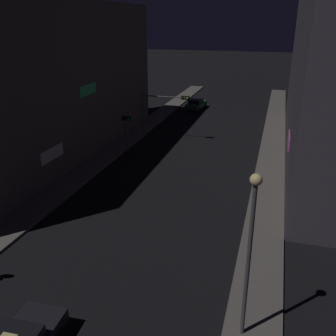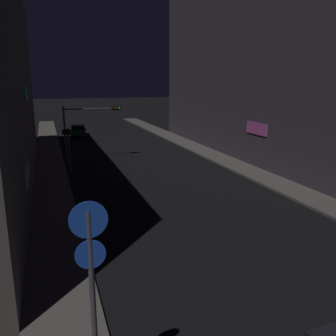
# 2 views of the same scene
# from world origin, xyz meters

# --- Properties ---
(sidewalk_left) EXTENTS (2.28, 67.64, 0.15)m
(sidewalk_left) POSITION_xyz_m (-7.16, 31.82, 0.07)
(sidewalk_left) COLOR #5B5651
(sidewalk_left) RESTS_ON ground_plane
(sidewalk_right) EXTENTS (2.28, 67.64, 0.15)m
(sidewalk_right) POSITION_xyz_m (7.16, 31.82, 0.07)
(sidewalk_right) COLOR #5B5651
(sidewalk_right) RESTS_ON ground_plane
(building_facade_left) EXTENTS (6.17, 30.58, 13.00)m
(building_facade_left) POSITION_xyz_m (-11.34, 26.48, 6.50)
(building_facade_left) COLOR #514C47
(building_facade_left) RESTS_ON ground_plane
(far_car) EXTENTS (2.25, 4.61, 1.42)m
(far_car) POSITION_xyz_m (-3.46, 47.73, 0.73)
(far_car) COLOR #1E512D
(far_car) RESTS_ON ground_plane
(traffic_light_overhead) EXTENTS (4.87, 0.41, 4.72)m
(traffic_light_overhead) POSITION_xyz_m (-3.78, 32.88, 3.49)
(traffic_light_overhead) COLOR #47474C
(traffic_light_overhead) RESTS_ON ground_plane
(traffic_light_left_kerb) EXTENTS (0.80, 0.42, 3.43)m
(traffic_light_left_kerb) POSITION_xyz_m (-5.77, 28.55, 2.48)
(traffic_light_left_kerb) COLOR #47474C
(traffic_light_left_kerb) RESTS_ON ground_plane
(street_lamp_near_block) EXTENTS (0.43, 0.43, 6.70)m
(street_lamp_near_block) POSITION_xyz_m (6.76, 9.55, 4.37)
(street_lamp_near_block) COLOR #47474C
(street_lamp_near_block) RESTS_ON sidewalk_right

